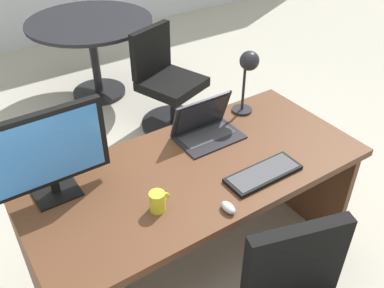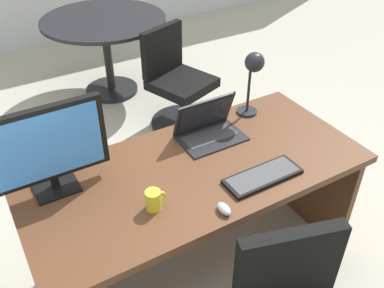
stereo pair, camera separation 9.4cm
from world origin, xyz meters
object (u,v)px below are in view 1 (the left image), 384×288
Objects in this scene: desk at (191,193)px; laptop at (205,124)px; keyboard at (263,174)px; desk_lamp at (248,69)px; coffee_mug at (158,201)px; meeting_chair_near at (167,89)px; monitor at (47,152)px; mouse at (228,207)px; meeting_table at (92,39)px.

laptop reaches higher than desk.
keyboard is 0.64m from desk_lamp.
keyboard is 1.00× the size of desk_lamp.
coffee_mug is 1.91m from meeting_chair_near.
laptop is 0.41× the size of meeting_chair_near.
monitor is 6.40× the size of mouse.
meeting_chair_near is (1.32, 1.24, -0.65)m from monitor.
meeting_chair_near is at bearing 82.84° from desk_lamp.
laptop is at bearing 94.57° from keyboard.
laptop is at bearing 1.37° from monitor.
monitor is at bearing -176.47° from desk_lamp.
meeting_chair_near reaches higher than desk.
desk is at bearing -157.38° from desk_lamp.
keyboard reaches higher than meeting_table.
mouse is (-0.29, -0.09, 0.01)m from keyboard.
keyboard reaches higher than desk.
mouse is (-0.25, -0.54, -0.05)m from laptop.
desk is 17.62× the size of coffee_mug.
meeting_chair_near is at bearing 75.22° from keyboard.
keyboard is 0.55m from coffee_mug.
desk_lamp is at bearing 59.62° from keyboard.
coffee_mug is at bearing -121.78° from meeting_chair_near.
meeting_chair_near is at bearing 68.69° from laptop.
keyboard is 4.01× the size of coffee_mug.
laptop is at bearing 35.79° from coffee_mug.
keyboard is (0.88, -0.43, -0.23)m from monitor.
desk_lamp is 0.96m from coffee_mug.
desk_lamp is at bearing 45.62° from mouse.
coffee_mug is at bearing -153.47° from desk_lamp.
desk_lamp reaches higher than mouse.
desk is at bearing 32.73° from coffee_mug.
monitor is 5.47× the size of coffee_mug.
keyboard is at bearing -85.43° from laptop.
laptop is 0.62m from coffee_mug.
coffee_mug is 0.11× the size of meeting_chair_near.
meeting_chair_near is at bearing 64.03° from desk.
coffee_mug is (-0.50, -0.36, -0.02)m from laptop.
coffee_mug reaches higher than meeting_table.
meeting_table is 1.34× the size of meeting_chair_near.
laptop is at bearing -94.91° from meeting_table.
monitor is 0.47× the size of meeting_table.
desk_lamp is (0.53, 0.22, 0.49)m from desk.
mouse is at bearing -98.03° from desk.
laptop reaches higher than meeting_table.
laptop is 0.90× the size of keyboard.
meeting_chair_near is (0.67, 1.38, -0.20)m from desk.
laptop reaches higher than coffee_mug.
desk is 3.22× the size of monitor.
meeting_chair_near is (0.98, 1.58, -0.46)m from coffee_mug.
monitor is at bearing 154.07° from keyboard.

